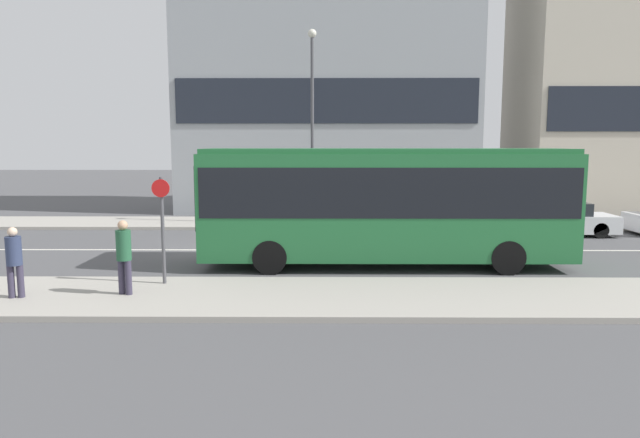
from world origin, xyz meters
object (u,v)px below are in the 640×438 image
(parked_car_0, at_px, (557,219))
(bus_stop_sign, at_px, (162,222))
(pedestrian_down_pavement, at_px, (124,252))
(city_bus, at_px, (385,199))
(pedestrian_near_stop, at_px, (14,258))
(street_lamp, at_px, (312,110))

(parked_car_0, bearing_deg, bus_stop_sign, -147.11)
(parked_car_0, bearing_deg, pedestrian_down_pavement, -145.30)
(city_bus, bearing_deg, bus_stop_sign, -157.82)
(pedestrian_near_stop, xyz_separation_m, pedestrian_down_pavement, (2.38, 0.32, 0.07))
(city_bus, relative_size, pedestrian_near_stop, 6.59)
(bus_stop_sign, height_order, street_lamp, street_lamp)
(city_bus, xyz_separation_m, street_lamp, (-2.29, 7.75, 3.04))
(city_bus, xyz_separation_m, pedestrian_near_stop, (-8.78, -4.13, -0.94))
(city_bus, xyz_separation_m, bus_stop_sign, (-5.78, -2.78, -0.30))
(pedestrian_near_stop, bearing_deg, pedestrian_down_pavement, 177.04)
(pedestrian_down_pavement, distance_m, bus_stop_sign, 1.33)
(pedestrian_down_pavement, relative_size, street_lamp, 0.21)
(city_bus, relative_size, pedestrian_down_pavement, 6.16)
(pedestrian_near_stop, relative_size, pedestrian_down_pavement, 0.93)
(pedestrian_near_stop, height_order, bus_stop_sign, bus_stop_sign)
(pedestrian_down_pavement, height_order, bus_stop_sign, bus_stop_sign)
(pedestrian_near_stop, relative_size, street_lamp, 0.20)
(city_bus, height_order, street_lamp, street_lamp)
(pedestrian_near_stop, bearing_deg, city_bus, -165.38)
(pedestrian_near_stop, bearing_deg, parked_car_0, -159.18)
(pedestrian_down_pavement, height_order, street_lamp, street_lamp)
(parked_car_0, relative_size, pedestrian_down_pavement, 2.51)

